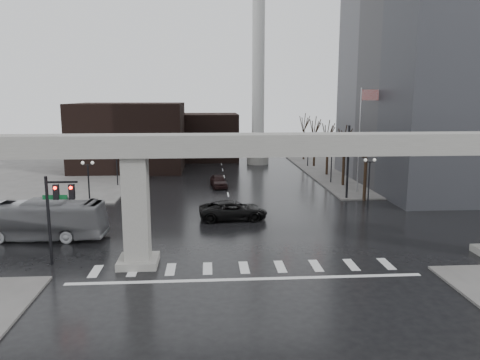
{
  "coord_description": "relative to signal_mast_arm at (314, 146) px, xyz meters",
  "views": [
    {
      "loc": [
        -2.34,
        -30.12,
        11.16
      ],
      "look_at": [
        0.26,
        6.48,
        4.5
      ],
      "focal_mm": 35.0,
      "sensor_mm": 36.0,
      "label": 1
    }
  ],
  "objects": [
    {
      "name": "tree_right_0",
      "position": [
        5.54,
        -0.78,
        -3.04
      ],
      "size": [
        1.09,
        1.58,
        7.5
      ],
      "color": "black",
      "rests_on": "ground"
    },
    {
      "name": "building_far_left",
      "position": [
        -22.99,
        23.2,
        -0.83
      ],
      "size": [
        16.0,
        14.0,
        10.0
      ],
      "primitive_type": "cube",
      "color": "black",
      "rests_on": "ground"
    },
    {
      "name": "sidewalk_ne",
      "position": [
        17.01,
        17.2,
        -5.75
      ],
      "size": [
        28.0,
        36.0,
        0.15
      ],
      "primitive_type": "cube",
      "color": "slate",
      "rests_on": "ground"
    },
    {
      "name": "flagpole_assembly",
      "position": [
        6.3,
        3.2,
        1.7
      ],
      "size": [
        2.06,
        0.12,
        12.0
      ],
      "color": "silver",
      "rests_on": "ground"
    },
    {
      "name": "smokestack",
      "position": [
        -2.99,
        27.2,
        7.52
      ],
      "size": [
        3.6,
        3.6,
        30.0
      ],
      "color": "silver",
      "rests_on": "ground"
    },
    {
      "name": "sidewalk_nw",
      "position": [
        -34.99,
        17.2,
        -5.75
      ],
      "size": [
        28.0,
        36.0,
        0.15
      ],
      "primitive_type": "cube",
      "color": "slate",
      "rests_on": "ground"
    },
    {
      "name": "lamp_right_1",
      "position": [
        4.51,
        9.2,
        -2.36
      ],
      "size": [
        1.22,
        0.32,
        5.11
      ],
      "color": "black",
      "rests_on": "ground"
    },
    {
      "name": "tree_right_4",
      "position": [
        5.54,
        31.22,
        -2.79
      ],
      "size": [
        1.12,
        1.69,
        8.19
      ],
      "color": "black",
      "rests_on": "ground"
    },
    {
      "name": "tree_right_1",
      "position": [
        5.54,
        7.22,
        -2.98
      ],
      "size": [
        1.09,
        1.61,
        7.67
      ],
      "color": "black",
      "rests_on": "ground"
    },
    {
      "name": "far_car",
      "position": [
        -9.96,
        7.64,
        -5.05
      ],
      "size": [
        2.3,
        4.76,
        1.57
      ],
      "primitive_type": "imported",
      "rotation": [
        0.0,
        0.0,
        0.1
      ],
      "color": "black",
      "rests_on": "ground"
    },
    {
      "name": "tree_right_3",
      "position": [
        5.54,
        23.22,
        -2.85
      ],
      "size": [
        1.11,
        1.66,
        8.02
      ],
      "color": "black",
      "rests_on": "ground"
    },
    {
      "name": "elevated_guideway",
      "position": [
        -7.73,
        -18.8,
        1.05
      ],
      "size": [
        48.0,
        2.6,
        8.7
      ],
      "color": "#999791",
      "rests_on": "ground"
    },
    {
      "name": "lamp_right_2",
      "position": [
        4.51,
        23.2,
        -2.36
      ],
      "size": [
        1.22,
        0.32,
        5.11
      ],
      "color": "black",
      "rests_on": "ground"
    },
    {
      "name": "city_bus",
      "position": [
        -25.02,
        -12.47,
        -4.26
      ],
      "size": [
        11.41,
        3.3,
        3.14
      ],
      "primitive_type": "imported",
      "rotation": [
        0.0,
        0.0,
        1.51
      ],
      "color": "#939397",
      "rests_on": "ground"
    },
    {
      "name": "lamp_left_0",
      "position": [
        -22.49,
        -4.8,
        -2.36
      ],
      "size": [
        1.22,
        0.32,
        5.11
      ],
      "color": "black",
      "rests_on": "ground"
    },
    {
      "name": "lamp_right_0",
      "position": [
        4.51,
        -4.8,
        -2.36
      ],
      "size": [
        1.22,
        0.32,
        5.11
      ],
      "color": "black",
      "rests_on": "ground"
    },
    {
      "name": "lamp_left_2",
      "position": [
        -22.49,
        23.2,
        -2.36
      ],
      "size": [
        1.22,
        0.32,
        5.11
      ],
      "color": "black",
      "rests_on": "ground"
    },
    {
      "name": "signal_mast_arm",
      "position": [
        0.0,
        0.0,
        0.0
      ],
      "size": [
        12.12,
        0.43,
        8.0
      ],
      "color": "black",
      "rests_on": "ground"
    },
    {
      "name": "ground",
      "position": [
        -8.99,
        -18.8,
        -5.83
      ],
      "size": [
        160.0,
        160.0,
        0.0
      ],
      "primitive_type": "plane",
      "color": "black",
      "rests_on": "ground"
    },
    {
      "name": "tree_right_2",
      "position": [
        5.54,
        15.22,
        -2.91
      ],
      "size": [
        1.1,
        1.63,
        7.85
      ],
      "color": "black",
      "rests_on": "ground"
    },
    {
      "name": "lamp_left_1",
      "position": [
        -22.49,
        9.2,
        -2.36
      ],
      "size": [
        1.22,
        0.32,
        5.11
      ],
      "color": "black",
      "rests_on": "ground"
    },
    {
      "name": "signal_left_pole",
      "position": [
        -21.24,
        -18.3,
        -1.76
      ],
      "size": [
        2.3,
        0.3,
        6.0
      ],
      "color": "black",
      "rests_on": "ground"
    },
    {
      "name": "office_tower",
      "position": [
        19.01,
        7.2,
        15.17
      ],
      "size": [
        22.0,
        26.0,
        42.0
      ],
      "primitive_type": "cube",
      "color": "slate",
      "rests_on": "ground"
    },
    {
      "name": "pickup_truck",
      "position": [
        -9.02,
        -7.69,
        -4.97
      ],
      "size": [
        6.32,
        3.18,
        1.72
      ],
      "primitive_type": "imported",
      "rotation": [
        0.0,
        0.0,
        1.62
      ],
      "color": "black",
      "rests_on": "ground"
    },
    {
      "name": "building_far_mid",
      "position": [
        -10.99,
        33.2,
        -1.83
      ],
      "size": [
        10.0,
        10.0,
        8.0
      ],
      "primitive_type": "cube",
      "color": "black",
      "rests_on": "ground"
    }
  ]
}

